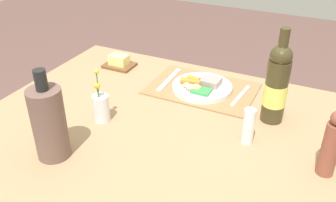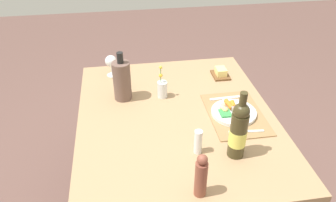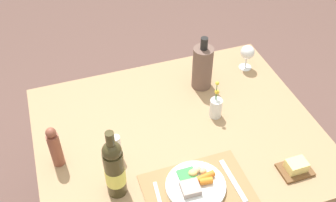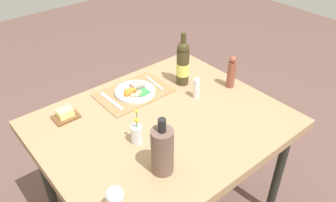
{
  "view_description": "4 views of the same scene",
  "coord_description": "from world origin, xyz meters",
  "px_view_note": "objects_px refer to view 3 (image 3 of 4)",
  "views": [
    {
      "loc": [
        -0.48,
        0.92,
        1.47
      ],
      "look_at": [
        -0.01,
        -0.04,
        0.84
      ],
      "focal_mm": 39.79,
      "sensor_mm": 36.0,
      "label": 1
    },
    {
      "loc": [
        -1.39,
        0.26,
        1.8
      ],
      "look_at": [
        0.06,
        0.04,
        0.82
      ],
      "focal_mm": 35.68,
      "sensor_mm": 36.0,
      "label": 2
    },
    {
      "loc": [
        -0.43,
        -1.12,
        2.07
      ],
      "look_at": [
        -0.02,
        0.09,
        0.88
      ],
      "focal_mm": 42.81,
      "sensor_mm": 36.0,
      "label": 3
    },
    {
      "loc": [
        0.86,
        1.08,
        1.87
      ],
      "look_at": [
        -0.09,
        -0.06,
        0.82
      ],
      "focal_mm": 36.19,
      "sensor_mm": 36.0,
      "label": 4
    }
  ],
  "objects_px": {
    "flower_vase": "(216,107)",
    "salt_shaker": "(117,147)",
    "dinner_plate": "(196,185)",
    "pepper_mill": "(55,147)",
    "butter_dish": "(296,167)",
    "dining_table": "(179,142)",
    "fork": "(159,201)",
    "wine_glass": "(247,53)",
    "cooler_bottle": "(202,67)",
    "knife": "(233,180)",
    "wine_bottle": "(114,169)"
  },
  "relations": [
    {
      "from": "dining_table",
      "to": "wine_glass",
      "type": "xyz_separation_m",
      "value": [
        0.49,
        0.33,
        0.16
      ]
    },
    {
      "from": "cooler_bottle",
      "to": "flower_vase",
      "type": "xyz_separation_m",
      "value": [
        -0.02,
        -0.22,
        -0.06
      ]
    },
    {
      "from": "flower_vase",
      "to": "wine_bottle",
      "type": "height_order",
      "value": "wine_bottle"
    },
    {
      "from": "dining_table",
      "to": "cooler_bottle",
      "type": "bearing_deg",
      "value": 51.12
    },
    {
      "from": "dinner_plate",
      "to": "pepper_mill",
      "type": "height_order",
      "value": "pepper_mill"
    },
    {
      "from": "pepper_mill",
      "to": "fork",
      "type": "bearing_deg",
      "value": -43.45
    },
    {
      "from": "wine_glass",
      "to": "cooler_bottle",
      "type": "bearing_deg",
      "value": -168.05
    },
    {
      "from": "dinner_plate",
      "to": "wine_glass",
      "type": "relative_size",
      "value": 1.73
    },
    {
      "from": "pepper_mill",
      "to": "wine_bottle",
      "type": "bearing_deg",
      "value": -47.53
    },
    {
      "from": "fork",
      "to": "salt_shaker",
      "type": "bearing_deg",
      "value": 115.22
    },
    {
      "from": "dining_table",
      "to": "wine_bottle",
      "type": "xyz_separation_m",
      "value": [
        -0.33,
        -0.21,
        0.2
      ]
    },
    {
      "from": "fork",
      "to": "dinner_plate",
      "type": "bearing_deg",
      "value": 11.89
    },
    {
      "from": "cooler_bottle",
      "to": "wine_glass",
      "type": "xyz_separation_m",
      "value": [
        0.27,
        0.06,
        -0.02
      ]
    },
    {
      "from": "butter_dish",
      "to": "pepper_mill",
      "type": "xyz_separation_m",
      "value": [
        -0.9,
        0.35,
        0.08
      ]
    },
    {
      "from": "fork",
      "to": "knife",
      "type": "distance_m",
      "value": 0.3
    },
    {
      "from": "butter_dish",
      "to": "salt_shaker",
      "type": "bearing_deg",
      "value": 155.49
    },
    {
      "from": "flower_vase",
      "to": "fork",
      "type": "bearing_deg",
      "value": -136.96
    },
    {
      "from": "dining_table",
      "to": "salt_shaker",
      "type": "bearing_deg",
      "value": -170.93
    },
    {
      "from": "pepper_mill",
      "to": "dinner_plate",
      "type": "bearing_deg",
      "value": -31.5
    },
    {
      "from": "wine_bottle",
      "to": "dining_table",
      "type": "bearing_deg",
      "value": 32.64
    },
    {
      "from": "dinner_plate",
      "to": "wine_bottle",
      "type": "height_order",
      "value": "wine_bottle"
    },
    {
      "from": "wine_bottle",
      "to": "dinner_plate",
      "type": "bearing_deg",
      "value": -16.18
    },
    {
      "from": "butter_dish",
      "to": "pepper_mill",
      "type": "height_order",
      "value": "pepper_mill"
    },
    {
      "from": "fork",
      "to": "knife",
      "type": "xyz_separation_m",
      "value": [
        0.3,
        -0.0,
        0.0
      ]
    },
    {
      "from": "dining_table",
      "to": "flower_vase",
      "type": "distance_m",
      "value": 0.23
    },
    {
      "from": "flower_vase",
      "to": "wine_bottle",
      "type": "relative_size",
      "value": 0.6
    },
    {
      "from": "knife",
      "to": "dinner_plate",
      "type": "bearing_deg",
      "value": 170.21
    },
    {
      "from": "salt_shaker",
      "to": "butter_dish",
      "type": "bearing_deg",
      "value": -24.51
    },
    {
      "from": "salt_shaker",
      "to": "wine_glass",
      "type": "height_order",
      "value": "wine_glass"
    },
    {
      "from": "butter_dish",
      "to": "flower_vase",
      "type": "bearing_deg",
      "value": 114.38
    },
    {
      "from": "wine_bottle",
      "to": "wine_glass",
      "type": "xyz_separation_m",
      "value": [
        0.82,
        0.54,
        -0.04
      ]
    },
    {
      "from": "cooler_bottle",
      "to": "pepper_mill",
      "type": "height_order",
      "value": "cooler_bottle"
    },
    {
      "from": "butter_dish",
      "to": "flower_vase",
      "type": "distance_m",
      "value": 0.43
    },
    {
      "from": "wine_bottle",
      "to": "wine_glass",
      "type": "height_order",
      "value": "wine_bottle"
    },
    {
      "from": "flower_vase",
      "to": "salt_shaker",
      "type": "bearing_deg",
      "value": -169.06
    },
    {
      "from": "fork",
      "to": "wine_glass",
      "type": "height_order",
      "value": "wine_glass"
    },
    {
      "from": "dining_table",
      "to": "wine_bottle",
      "type": "relative_size",
      "value": 3.76
    },
    {
      "from": "dinner_plate",
      "to": "cooler_bottle",
      "type": "xyz_separation_m",
      "value": [
        0.25,
        0.56,
        0.1
      ]
    },
    {
      "from": "dining_table",
      "to": "flower_vase",
      "type": "bearing_deg",
      "value": 13.66
    },
    {
      "from": "dining_table",
      "to": "wine_glass",
      "type": "height_order",
      "value": "wine_glass"
    },
    {
      "from": "dining_table",
      "to": "fork",
      "type": "xyz_separation_m",
      "value": [
        -0.19,
        -0.31,
        0.07
      ]
    },
    {
      "from": "pepper_mill",
      "to": "knife",
      "type": "bearing_deg",
      "value": -26.6
    },
    {
      "from": "butter_dish",
      "to": "wine_bottle",
      "type": "xyz_separation_m",
      "value": [
        -0.7,
        0.14,
        0.12
      ]
    },
    {
      "from": "salt_shaker",
      "to": "pepper_mill",
      "type": "height_order",
      "value": "pepper_mill"
    },
    {
      "from": "flower_vase",
      "to": "salt_shaker",
      "type": "relative_size",
      "value": 1.66
    },
    {
      "from": "flower_vase",
      "to": "wine_glass",
      "type": "xyz_separation_m",
      "value": [
        0.29,
        0.28,
        0.04
      ]
    },
    {
      "from": "wine_glass",
      "to": "fork",
      "type": "bearing_deg",
      "value": -136.83
    },
    {
      "from": "cooler_bottle",
      "to": "flower_vase",
      "type": "relative_size",
      "value": 1.42
    },
    {
      "from": "knife",
      "to": "pepper_mill",
      "type": "distance_m",
      "value": 0.72
    },
    {
      "from": "knife",
      "to": "cooler_bottle",
      "type": "height_order",
      "value": "cooler_bottle"
    }
  ]
}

